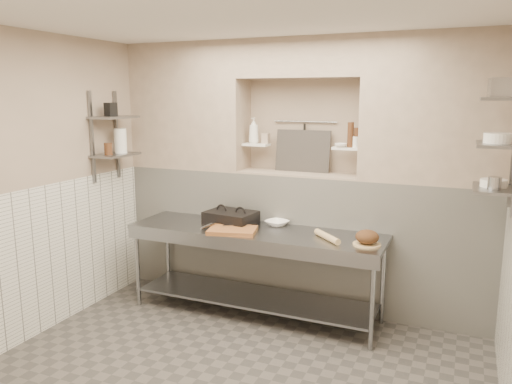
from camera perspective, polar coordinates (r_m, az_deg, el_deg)
The scene contains 44 objects.
floor at distance 4.29m, azimuth -3.25°, elevation -21.05°, with size 4.00×3.90×0.10m, color #4B4743.
ceiling at distance 3.70m, azimuth -3.76°, elevation 20.69°, with size 4.00×3.90×0.10m, color silver.
wall_left at distance 4.99m, azimuth -25.05°, elevation 0.40°, with size 0.10×3.90×2.80m, color tan.
wall_back at distance 5.56m, azimuth 5.79°, elevation 2.37°, with size 4.00×0.10×2.80m, color tan.
backwall_lower at distance 5.48m, azimuth 4.86°, elevation -5.24°, with size 4.00×0.40×1.40m, color silver.
alcove_sill at distance 5.33m, azimuth 4.98°, elevation 2.11°, with size 1.30×0.40×0.02m, color tan.
backwall_pillar_left at distance 5.82m, azimuth -7.57°, elevation 9.63°, with size 1.35×0.40×1.40m, color tan.
backwall_pillar_right at distance 5.01m, azimuth 19.83°, elevation 8.90°, with size 1.35×0.40×1.40m, color tan.
backwall_header at distance 5.28m, azimuth 5.20°, elevation 14.99°, with size 1.30×0.40×0.40m, color tan.
wainscot_left at distance 5.11m, azimuth -23.96°, elevation -7.39°, with size 0.02×3.90×1.40m, color silver.
alcove_shelf_left at distance 5.47m, azimuth 0.03°, elevation 5.44°, with size 0.28×0.16×0.03m, color white.
alcove_shelf_right at distance 5.16m, azimuth 10.34°, elevation 4.94°, with size 0.28×0.16×0.03m, color white.
utensil_rail at distance 5.43m, azimuth 5.65°, elevation 8.00°, with size 0.02×0.02×0.70m, color gray.
hanging_steel at distance 5.42m, azimuth 5.55°, elevation 6.20°, with size 0.02×0.02×0.30m, color black.
splash_panel at distance 5.39m, azimuth 5.36°, elevation 4.68°, with size 0.60×0.02×0.45m, color #383330.
shelf_rail_left_a at distance 5.79m, azimuth -15.63°, elevation 6.34°, with size 0.03×0.03×0.95m, color slate.
shelf_rail_left_b at distance 5.48m, azimuth -18.24°, elevation 5.97°, with size 0.03×0.03×0.95m, color slate.
wall_shelf_left_lower at distance 5.57m, azimuth -15.72°, elevation 4.10°, with size 0.30×0.50×0.03m, color slate.
wall_shelf_left_upper at distance 5.54m, azimuth -15.93°, elevation 8.21°, with size 0.30×0.50×0.03m, color slate.
wall_shelf_right_lower at distance 4.37m, azimuth 25.47°, elevation 0.34°, with size 0.30×0.50×0.03m, color slate.
wall_shelf_right_mid at distance 4.32m, azimuth 25.85°, elevation 4.90°, with size 0.30×0.50×0.03m, color slate.
wall_shelf_right_upper at distance 4.31m, azimuth 26.24°, elevation 9.53°, with size 0.30×0.50×0.03m, color slate.
prep_table at distance 5.08m, azimuth -0.18°, elevation -7.18°, with size 2.60×0.70×0.90m.
panini_press at distance 5.23m, azimuth -2.88°, elevation -2.97°, with size 0.54×0.42×0.14m.
cutting_board at distance 4.92m, azimuth -2.71°, elevation -4.41°, with size 0.46×0.32×0.04m, color brown.
knife_blade at distance 5.03m, azimuth -2.20°, elevation -3.76°, with size 0.29×0.03×0.01m, color gray.
tongs at distance 4.98m, azimuth -5.48°, elevation -3.83°, with size 0.02×0.02×0.27m, color gray.
mixing_bowl at distance 5.17m, azimuth 2.42°, elevation -3.57°, with size 0.23×0.23×0.06m, color white.
rolling_pin at distance 4.72m, azimuth 8.13°, elevation -5.08°, with size 0.06×0.06×0.39m, color tan.
bread_board at distance 4.62m, azimuth 12.55°, elevation -5.86°, with size 0.25×0.25×0.01m, color tan.
bread_loaf at distance 4.60m, azimuth 12.59°, elevation -5.02°, with size 0.21×0.21×0.13m, color #4C2D19.
bottle_soap at distance 5.45m, azimuth -0.27°, elevation 7.03°, with size 0.11×0.11×0.28m, color white.
jar_alcove at distance 5.45m, azimuth 1.12°, elevation 6.15°, with size 0.07×0.07×0.11m, color tan.
bowl_alcove at distance 5.13m, azimuth 9.65°, elevation 5.29°, with size 0.12×0.12×0.04m, color white.
condiment_a at distance 5.12m, azimuth 11.43°, elevation 6.12°, with size 0.05×0.05×0.20m, color #442716.
condiment_b at distance 5.12m, azimuth 10.75°, elevation 6.44°, with size 0.06×0.06×0.25m, color #442716.
condiment_c at distance 5.12m, azimuth 11.32°, elevation 5.63°, with size 0.06×0.06×0.11m, color white.
jug_left at distance 5.62m, azimuth -15.23°, elevation 5.67°, with size 0.13×0.13×0.26m, color white.
jar_left at distance 5.47m, azimuth -16.52°, elevation 4.76°, with size 0.09×0.09×0.13m, color #442716.
box_left_upper at distance 5.50m, azimuth -16.27°, elevation 9.05°, with size 0.10×0.10×0.14m, color black.
bowl_right at distance 4.37m, azimuth 25.51°, elevation 0.92°, with size 0.20×0.20×0.06m, color white.
canister_right at distance 4.24m, azimuth 25.60°, elevation 0.90°, with size 0.10×0.10×0.10m, color gray.
bowl_right_mid at distance 4.30m, azimuth 25.92°, elevation 5.56°, with size 0.21×0.21×0.08m, color white.
basket_right at distance 4.32m, azimuth 26.33°, elevation 10.66°, with size 0.19×0.23×0.15m, color gray.
Camera 1 is at (1.64, -3.25, 2.22)m, focal length 35.00 mm.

